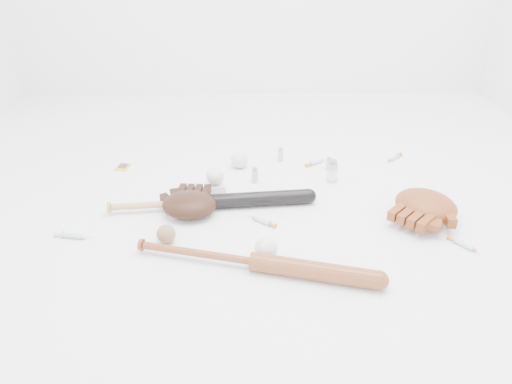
{
  "coord_description": "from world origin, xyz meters",
  "views": [
    {
      "loc": [
        -0.08,
        -1.71,
        1.02
      ],
      "look_at": [
        -0.03,
        0.03,
        0.06
      ],
      "focal_mm": 35.0,
      "sensor_mm": 36.0,
      "label": 1
    }
  ],
  "objects_px": {
    "bat_wood": "(254,262)",
    "glove_dark": "(189,204)",
    "bat_dark": "(210,202)",
    "pedestal": "(216,188)"
  },
  "relations": [
    {
      "from": "bat_dark",
      "to": "glove_dark",
      "type": "distance_m",
      "value": 0.09
    },
    {
      "from": "bat_wood",
      "to": "glove_dark",
      "type": "height_order",
      "value": "glove_dark"
    },
    {
      "from": "bat_dark",
      "to": "pedestal",
      "type": "relative_size",
      "value": 11.75
    },
    {
      "from": "bat_wood",
      "to": "glove_dark",
      "type": "distance_m",
      "value": 0.43
    },
    {
      "from": "bat_dark",
      "to": "glove_dark",
      "type": "xyz_separation_m",
      "value": [
        -0.08,
        -0.04,
        0.01
      ]
    },
    {
      "from": "bat_dark",
      "to": "pedestal",
      "type": "xyz_separation_m",
      "value": [
        0.01,
        0.13,
        -0.01
      ]
    },
    {
      "from": "bat_dark",
      "to": "glove_dark",
      "type": "height_order",
      "value": "glove_dark"
    },
    {
      "from": "bat_wood",
      "to": "glove_dark",
      "type": "xyz_separation_m",
      "value": [
        -0.24,
        0.36,
        0.01
      ]
    },
    {
      "from": "bat_dark",
      "to": "pedestal",
      "type": "bearing_deg",
      "value": 78.83
    },
    {
      "from": "bat_wood",
      "to": "pedestal",
      "type": "bearing_deg",
      "value": 121.01
    }
  ]
}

